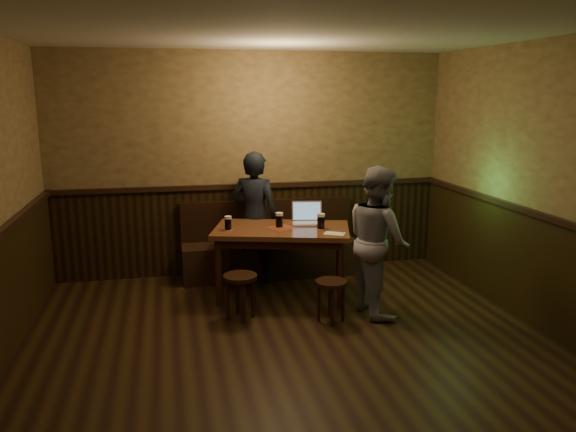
% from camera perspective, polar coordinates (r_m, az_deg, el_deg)
% --- Properties ---
extents(room, '(5.04, 6.04, 2.84)m').
position_cam_1_polar(room, '(4.52, 1.66, -1.52)').
color(room, black).
rests_on(room, ground).
extents(bench, '(2.20, 0.50, 0.95)m').
position_cam_1_polar(bench, '(7.18, -1.90, -3.59)').
color(bench, black).
rests_on(bench, ground).
extents(pub_table, '(1.68, 1.24, 0.81)m').
position_cam_1_polar(pub_table, '(6.33, -0.64, -2.14)').
color(pub_table, '#562618').
rests_on(pub_table, ground).
extents(stool_left, '(0.39, 0.39, 0.47)m').
position_cam_1_polar(stool_left, '(5.80, -4.88, -6.88)').
color(stool_left, black).
rests_on(stool_left, ground).
extents(stool_right, '(0.38, 0.38, 0.44)m').
position_cam_1_polar(stool_right, '(5.73, 4.41, -7.41)').
color(stool_right, black).
rests_on(stool_right, ground).
extents(pint_left, '(0.10, 0.10, 0.16)m').
position_cam_1_polar(pint_left, '(6.22, -6.11, -0.71)').
color(pint_left, '#B42816').
rests_on(pint_left, pub_table).
extents(pint_mid, '(0.11, 0.11, 0.17)m').
position_cam_1_polar(pint_mid, '(6.31, -0.90, -0.40)').
color(pint_mid, '#B42816').
rests_on(pint_mid, pub_table).
extents(pint_right, '(0.11, 0.11, 0.18)m').
position_cam_1_polar(pint_right, '(6.24, 3.36, -0.53)').
color(pint_right, '#B42816').
rests_on(pint_right, pub_table).
extents(laptop, '(0.39, 0.33, 0.25)m').
position_cam_1_polar(laptop, '(6.52, 1.97, -0.19)').
color(laptop, silver).
rests_on(laptop, pub_table).
extents(menu, '(0.27, 0.24, 0.00)m').
position_cam_1_polar(menu, '(6.07, 4.75, -1.78)').
color(menu, silver).
rests_on(menu, pub_table).
extents(person_suit, '(0.70, 0.61, 1.61)m').
position_cam_1_polar(person_suit, '(6.83, -3.39, -0.13)').
color(person_suit, black).
rests_on(person_suit, ground).
extents(person_grey, '(0.66, 0.81, 1.57)m').
position_cam_1_polar(person_grey, '(5.93, 9.14, -2.45)').
color(person_grey, gray).
rests_on(person_grey, ground).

